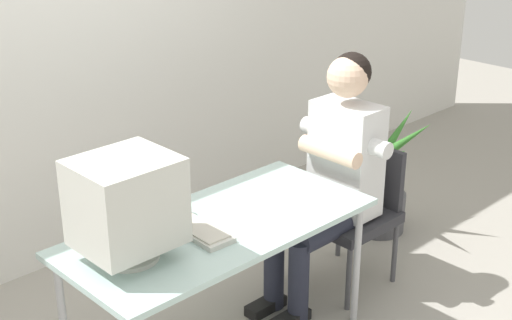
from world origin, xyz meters
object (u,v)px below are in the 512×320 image
Objects in this scene: desk at (220,234)px; desk_mug at (176,206)px; crt_monitor at (127,203)px; office_chair at (353,206)px; potted_plant at (380,187)px; person_seated at (333,170)px; keyboard at (193,227)px.

desk_mug is (-0.09, 0.21, 0.10)m from desk.
office_chair is (1.48, -0.01, -0.51)m from crt_monitor.
desk_mug is (-1.70, -0.06, 0.46)m from potted_plant.
person_seated reaches higher than potted_plant.
person_seated is (1.30, -0.01, -0.24)m from crt_monitor.
desk is 3.35× the size of keyboard.
potted_plant is at bearing 22.60° from office_chair.
potted_plant is (1.61, 0.27, -0.36)m from desk.
desk is 16.11× the size of desk_mug.
person_seated is (-0.19, -0.00, 0.28)m from office_chair.
office_chair is 1.15m from desk_mug.
potted_plant is at bearing 7.63° from keyboard.
crt_monitor reaches higher than keyboard.
crt_monitor is 0.55× the size of potted_plant.
office_chair is (1.01, 0.02, -0.20)m from desk.
desk is 0.57m from crt_monitor.
office_chair reaches higher than keyboard.
potted_plant is at bearing 2.01° from desk_mug.
keyboard is 4.82× the size of desk_mug.
desk is 1.03m from office_chair.
desk is at bearing -66.72° from desk_mug.
desk_mug is (-1.10, 0.19, 0.30)m from office_chair.
crt_monitor is 0.56× the size of office_chair.
desk is 0.15m from keyboard.
keyboard is 0.18m from desk_mug.
office_chair is at bearing 0.00° from person_seated.
keyboard is 1.17m from office_chair.
office_chair is at bearing -0.89° from keyboard.
crt_monitor is 0.42m from keyboard.
potted_plant is 1.76m from desk_mug.
person_seated is at bearing -11.81° from desk_mug.
office_chair is (1.13, -0.02, -0.27)m from keyboard.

